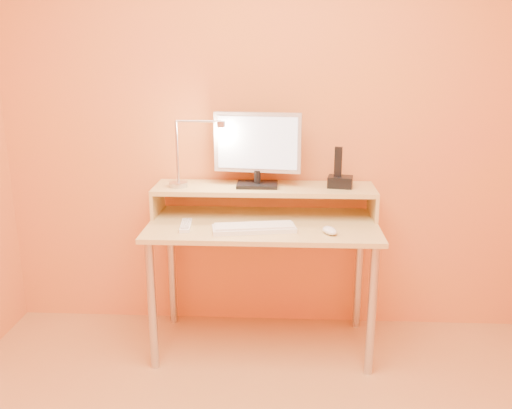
# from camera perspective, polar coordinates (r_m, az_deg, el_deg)

# --- Properties ---
(wall_back) EXTENTS (3.00, 0.04, 2.50)m
(wall_back) POSITION_cam_1_polar(r_m,az_deg,el_deg) (3.08, 1.01, 9.38)
(wall_back) COLOR orange
(wall_back) RESTS_ON floor
(desk_leg_fl) EXTENTS (0.04, 0.04, 0.69)m
(desk_leg_fl) POSITION_cam_1_polar(r_m,az_deg,el_deg) (2.85, -10.78, -10.38)
(desk_leg_fl) COLOR #B6B6C0
(desk_leg_fl) RESTS_ON floor
(desk_leg_fr) EXTENTS (0.04, 0.04, 0.69)m
(desk_leg_fr) POSITION_cam_1_polar(r_m,az_deg,el_deg) (2.81, 11.98, -10.84)
(desk_leg_fr) COLOR #B6B6C0
(desk_leg_fr) RESTS_ON floor
(desk_leg_bl) EXTENTS (0.04, 0.04, 0.69)m
(desk_leg_bl) POSITION_cam_1_polar(r_m,az_deg,el_deg) (3.30, -8.77, -6.59)
(desk_leg_bl) COLOR #B6B6C0
(desk_leg_bl) RESTS_ON floor
(desk_leg_br) EXTENTS (0.04, 0.04, 0.69)m
(desk_leg_br) POSITION_cam_1_polar(r_m,az_deg,el_deg) (3.26, 10.66, -6.93)
(desk_leg_br) COLOR #B6B6C0
(desk_leg_br) RESTS_ON floor
(desk_lower) EXTENTS (1.20, 0.60, 0.02)m
(desk_lower) POSITION_cam_1_polar(r_m,az_deg,el_deg) (2.88, 0.74, -2.14)
(desk_lower) COLOR tan
(desk_lower) RESTS_ON floor
(shelf_riser_left) EXTENTS (0.02, 0.30, 0.14)m
(shelf_riser_left) POSITION_cam_1_polar(r_m,az_deg,el_deg) (3.07, -10.22, 0.34)
(shelf_riser_left) COLOR tan
(shelf_riser_left) RESTS_ON desk_lower
(shelf_riser_right) EXTENTS (0.02, 0.30, 0.14)m
(shelf_riser_right) POSITION_cam_1_polar(r_m,az_deg,el_deg) (3.03, 12.08, 0.04)
(shelf_riser_right) COLOR tan
(shelf_riser_right) RESTS_ON desk_lower
(desk_shelf) EXTENTS (1.20, 0.30, 0.02)m
(desk_shelf) POSITION_cam_1_polar(r_m,az_deg,el_deg) (2.98, 0.86, 1.68)
(desk_shelf) COLOR tan
(desk_shelf) RESTS_ON desk_lower
(monitor_foot) EXTENTS (0.22, 0.16, 0.02)m
(monitor_foot) POSITION_cam_1_polar(r_m,az_deg,el_deg) (2.97, 0.14, 2.09)
(monitor_foot) COLOR black
(monitor_foot) RESTS_ON desk_shelf
(monitor_neck) EXTENTS (0.04, 0.04, 0.07)m
(monitor_neck) POSITION_cam_1_polar(r_m,az_deg,el_deg) (2.96, 0.14, 2.92)
(monitor_neck) COLOR black
(monitor_neck) RESTS_ON monitor_foot
(monitor_panel) EXTENTS (0.47, 0.09, 0.32)m
(monitor_panel) POSITION_cam_1_polar(r_m,az_deg,el_deg) (2.94, 0.15, 6.48)
(monitor_panel) COLOR #B2B2B5
(monitor_panel) RESTS_ON monitor_neck
(monitor_back) EXTENTS (0.42, 0.06, 0.27)m
(monitor_back) POSITION_cam_1_polar(r_m,az_deg,el_deg) (2.96, 0.17, 6.56)
(monitor_back) COLOR black
(monitor_back) RESTS_ON monitor_panel
(monitor_screen) EXTENTS (0.42, 0.06, 0.28)m
(monitor_screen) POSITION_cam_1_polar(r_m,az_deg,el_deg) (2.92, 0.13, 6.43)
(monitor_screen) COLOR silver
(monitor_screen) RESTS_ON monitor_panel
(lamp_base) EXTENTS (0.10, 0.10, 0.02)m
(lamp_base) POSITION_cam_1_polar(r_m,az_deg,el_deg) (2.99, -8.10, 2.10)
(lamp_base) COLOR #B6B6C0
(lamp_base) RESTS_ON desk_shelf
(lamp_post) EXTENTS (0.01, 0.01, 0.33)m
(lamp_post) POSITION_cam_1_polar(r_m,az_deg,el_deg) (2.96, -8.23, 5.44)
(lamp_post) COLOR #B6B6C0
(lamp_post) RESTS_ON lamp_base
(lamp_arm) EXTENTS (0.24, 0.01, 0.01)m
(lamp_arm) POSITION_cam_1_polar(r_m,az_deg,el_deg) (2.91, -6.01, 8.65)
(lamp_arm) COLOR #B6B6C0
(lamp_arm) RESTS_ON lamp_post
(lamp_head) EXTENTS (0.04, 0.04, 0.03)m
(lamp_head) POSITION_cam_1_polar(r_m,az_deg,el_deg) (2.90, -3.63, 8.37)
(lamp_head) COLOR #B6B6C0
(lamp_head) RESTS_ON lamp_arm
(lamp_bulb) EXTENTS (0.03, 0.03, 0.00)m
(lamp_bulb) POSITION_cam_1_polar(r_m,az_deg,el_deg) (2.90, -3.63, 8.05)
(lamp_bulb) COLOR #FFEAC6
(lamp_bulb) RESTS_ON lamp_head
(phone_dock) EXTENTS (0.15, 0.12, 0.06)m
(phone_dock) POSITION_cam_1_polar(r_m,az_deg,el_deg) (2.98, 8.77, 2.35)
(phone_dock) COLOR black
(phone_dock) RESTS_ON desk_shelf
(phone_handset) EXTENTS (0.04, 0.03, 0.16)m
(phone_handset) POSITION_cam_1_polar(r_m,az_deg,el_deg) (2.95, 8.57, 4.44)
(phone_handset) COLOR black
(phone_handset) RESTS_ON phone_dock
(phone_led) EXTENTS (0.01, 0.00, 0.04)m
(phone_led) POSITION_cam_1_polar(r_m,az_deg,el_deg) (2.93, 9.74, 2.11)
(phone_led) COLOR #1C3CFF
(phone_led) RESTS_ON phone_dock
(keyboard) EXTENTS (0.43, 0.20, 0.02)m
(keyboard) POSITION_cam_1_polar(r_m,az_deg,el_deg) (2.74, -0.20, -2.54)
(keyboard) COLOR white
(keyboard) RESTS_ON desk_lower
(mouse) EXTENTS (0.09, 0.12, 0.04)m
(mouse) POSITION_cam_1_polar(r_m,az_deg,el_deg) (2.72, 7.70, -2.70)
(mouse) COLOR white
(mouse) RESTS_ON desk_lower
(remote_control) EXTENTS (0.07, 0.19, 0.02)m
(remote_control) POSITION_cam_1_polar(r_m,az_deg,el_deg) (2.82, -7.33, -2.19)
(remote_control) COLOR white
(remote_control) RESTS_ON desk_lower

